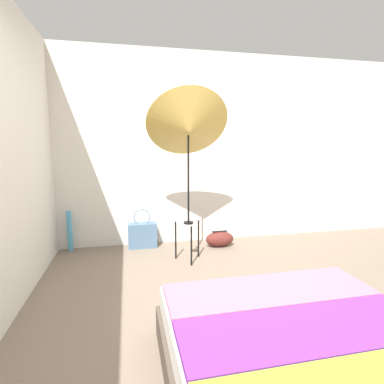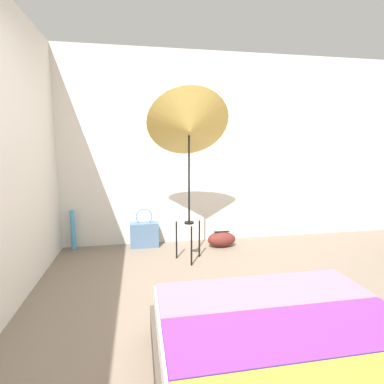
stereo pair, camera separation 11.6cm
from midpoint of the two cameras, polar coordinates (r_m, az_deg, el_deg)
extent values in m
plane|color=#756656|center=(2.42, 11.14, -25.53)|extent=(14.00, 14.00, 0.00)
cube|color=silver|center=(4.17, 0.35, 8.11)|extent=(8.00, 0.05, 2.60)
cube|color=silver|center=(3.02, -29.66, 6.59)|extent=(0.05, 8.00, 2.60)
cube|color=white|center=(1.73, 25.27, -30.19)|extent=(1.40, 1.84, 0.17)
cube|color=#702D8E|center=(1.82, 21.13, -23.83)|extent=(1.37, 0.43, 0.04)
cube|color=#D6668E|center=(2.15, 14.76, -18.02)|extent=(1.37, 0.43, 0.04)
cylinder|color=black|center=(3.44, 0.88, -10.25)|extent=(0.02, 0.02, 0.46)
cylinder|color=black|center=(3.65, -2.06, -9.13)|extent=(0.02, 0.02, 0.46)
cylinder|color=black|center=(3.70, 2.32, -8.89)|extent=(0.02, 0.02, 0.46)
cylinder|color=black|center=(3.53, 0.39, -5.86)|extent=(0.11, 0.11, 0.02)
cylinder|color=black|center=(3.43, 0.39, 3.02)|extent=(0.02, 0.02, 1.10)
cone|color=#D1B251|center=(3.42, 0.40, 12.21)|extent=(0.94, 0.74, 0.82)
cube|color=slate|center=(4.11, -8.23, -8.08)|extent=(0.38, 0.15, 0.33)
torus|color=slate|center=(4.04, -8.31, -4.69)|extent=(0.22, 0.01, 0.22)
ellipsoid|color=#5B231E|center=(4.11, 6.47, -8.95)|extent=(0.38, 0.21, 0.21)
cube|color=black|center=(4.08, 6.50, -7.51)|extent=(0.21, 0.04, 0.01)
cylinder|color=#4CA3D1|center=(4.21, -21.00, -6.78)|extent=(0.06, 0.06, 0.53)
camera|label=1|loc=(0.06, -88.98, 0.16)|focal=28.00mm
camera|label=2|loc=(0.06, 91.02, -0.16)|focal=28.00mm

